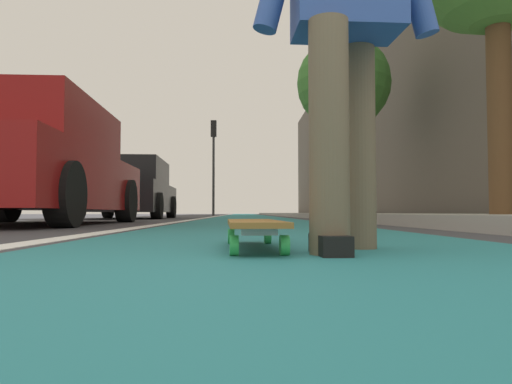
{
  "coord_description": "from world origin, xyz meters",
  "views": [
    {
      "loc": [
        -0.86,
        0.19,
        0.15
      ],
      "look_at": [
        9.37,
        -0.12,
        0.6
      ],
      "focal_mm": 32.64,
      "sensor_mm": 36.0,
      "label": 1
    }
  ],
  "objects_px": {
    "skateboard": "(254,226)",
    "pedestrian_distant": "(328,187)",
    "skater_person": "(346,4)",
    "street_tree_mid": "(343,84)",
    "parked_car_near": "(29,166)",
    "traffic_light": "(214,150)",
    "parked_car_mid": "(130,191)"
  },
  "relations": [
    {
      "from": "skateboard",
      "to": "pedestrian_distant",
      "type": "xyz_separation_m",
      "value": [
        12.53,
        -2.63,
        0.86
      ]
    },
    {
      "from": "skater_person",
      "to": "street_tree_mid",
      "type": "relative_size",
      "value": 0.32
    },
    {
      "from": "skateboard",
      "to": "pedestrian_distant",
      "type": "distance_m",
      "value": 12.83
    },
    {
      "from": "parked_car_near",
      "to": "pedestrian_distant",
      "type": "height_order",
      "value": "pedestrian_distant"
    },
    {
      "from": "parked_car_near",
      "to": "pedestrian_distant",
      "type": "distance_m",
      "value": 10.12
    },
    {
      "from": "traffic_light",
      "to": "parked_car_near",
      "type": "bearing_deg",
      "value": 175.97
    },
    {
      "from": "parked_car_mid",
      "to": "traffic_light",
      "type": "relative_size",
      "value": 0.89
    },
    {
      "from": "skateboard",
      "to": "traffic_light",
      "type": "distance_m",
      "value": 21.46
    },
    {
      "from": "skateboard",
      "to": "parked_car_mid",
      "type": "relative_size",
      "value": 0.2
    },
    {
      "from": "skateboard",
      "to": "skater_person",
      "type": "xyz_separation_m",
      "value": [
        -0.15,
        -0.35,
        0.84
      ]
    },
    {
      "from": "skater_person",
      "to": "street_tree_mid",
      "type": "distance_m",
      "value": 11.81
    },
    {
      "from": "traffic_light",
      "to": "street_tree_mid",
      "type": "distance_m",
      "value": 11.02
    },
    {
      "from": "skater_person",
      "to": "parked_car_near",
      "type": "xyz_separation_m",
      "value": [
        4.06,
        3.02,
        -0.22
      ]
    },
    {
      "from": "parked_car_near",
      "to": "skateboard",
      "type": "bearing_deg",
      "value": -145.67
    },
    {
      "from": "pedestrian_distant",
      "to": "skater_person",
      "type": "bearing_deg",
      "value": 169.79
    },
    {
      "from": "parked_car_mid",
      "to": "traffic_light",
      "type": "xyz_separation_m",
      "value": [
        11.33,
        -1.4,
        2.55
      ]
    },
    {
      "from": "pedestrian_distant",
      "to": "parked_car_mid",
      "type": "bearing_deg",
      "value": 116.03
    },
    {
      "from": "skateboard",
      "to": "pedestrian_distant",
      "type": "height_order",
      "value": "pedestrian_distant"
    },
    {
      "from": "skater_person",
      "to": "traffic_light",
      "type": "xyz_separation_m",
      "value": [
        21.33,
        1.8,
        2.3
      ]
    },
    {
      "from": "skater_person",
      "to": "street_tree_mid",
      "type": "xyz_separation_m",
      "value": [
        11.19,
        -2.48,
        2.85
      ]
    },
    {
      "from": "street_tree_mid",
      "to": "skateboard",
      "type": "bearing_deg",
      "value": 165.65
    },
    {
      "from": "parked_car_near",
      "to": "street_tree_mid",
      "type": "bearing_deg",
      "value": -37.64
    },
    {
      "from": "skater_person",
      "to": "parked_car_near",
      "type": "height_order",
      "value": "skater_person"
    },
    {
      "from": "skateboard",
      "to": "parked_car_mid",
      "type": "height_order",
      "value": "parked_car_mid"
    },
    {
      "from": "street_tree_mid",
      "to": "pedestrian_distant",
      "type": "bearing_deg",
      "value": 7.48
    },
    {
      "from": "skateboard",
      "to": "street_tree_mid",
      "type": "bearing_deg",
      "value": -14.35
    },
    {
      "from": "skateboard",
      "to": "skater_person",
      "type": "distance_m",
      "value": 0.92
    },
    {
      "from": "parked_car_near",
      "to": "street_tree_mid",
      "type": "xyz_separation_m",
      "value": [
        7.13,
        -5.5,
        3.07
      ]
    },
    {
      "from": "skateboard",
      "to": "parked_car_mid",
      "type": "distance_m",
      "value": 10.27
    },
    {
      "from": "skateboard",
      "to": "traffic_light",
      "type": "xyz_separation_m",
      "value": [
        21.18,
        1.45,
        3.15
      ]
    },
    {
      "from": "skateboard",
      "to": "skater_person",
      "type": "bearing_deg",
      "value": -113.37
    },
    {
      "from": "parked_car_mid",
      "to": "traffic_light",
      "type": "bearing_deg",
      "value": -7.05
    }
  ]
}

